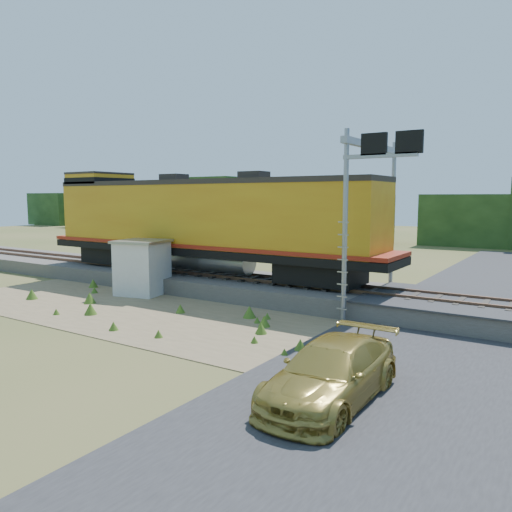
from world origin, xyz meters
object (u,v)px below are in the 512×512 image
Objects in this scene: locomotive at (200,221)px; shed at (142,267)px; car at (331,373)px; signal_gantry at (376,181)px.

locomotive is 7.56× the size of shed.
locomotive is at bearing 140.94° from car.
locomotive is 2.82× the size of signal_gantry.
signal_gantry is (11.16, 2.27, 4.15)m from shed.
car is at bearing -39.09° from locomotive.
shed is at bearing -168.50° from signal_gantry.
shed is 15.27m from car.
shed is at bearing 152.75° from car.
locomotive is 16.03m from car.
signal_gantry reaches higher than car.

